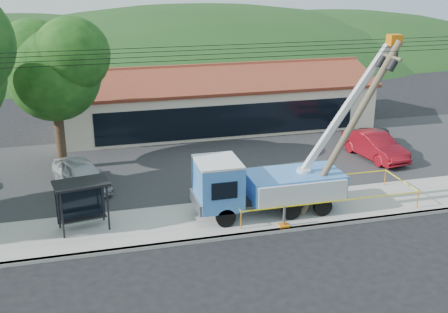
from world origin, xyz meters
TOP-DOWN VIEW (x-y plane):
  - ground at (0.00, 0.00)m, footprint 120.00×120.00m
  - curb at (0.00, 2.10)m, footprint 60.00×0.25m
  - sidewalk at (0.00, 4.00)m, footprint 60.00×4.00m
  - parking_lot at (0.00, 12.00)m, footprint 60.00×12.00m
  - strip_mall at (4.00, 19.98)m, footprint 22.50×8.53m
  - tree_lot at (-7.00, 13.00)m, footprint 6.30×5.60m
  - hill_center at (10.00, 55.00)m, footprint 89.60×64.00m
  - hill_east at (30.00, 55.00)m, footprint 72.80×52.00m
  - utility_truck at (2.47, 4.05)m, footprint 9.83×3.85m
  - leaning_pole at (6.60, 3.40)m, footprint 4.68×1.79m
  - bus_shelter at (-6.03, 4.57)m, footprint 2.59×1.84m
  - caution_tape at (5.42, 4.13)m, footprint 9.13×3.15m
  - car_silver at (-6.00, 9.54)m, footprint 3.46×5.02m
  - car_red at (11.67, 9.95)m, footprint 2.46×5.10m
  - car_dark at (12.79, 11.42)m, footprint 3.24×4.86m

SIDE VIEW (x-z plane):
  - ground at x=0.00m, z-range 0.00..0.00m
  - hill_center at x=10.00m, z-range -16.00..16.00m
  - hill_east at x=30.00m, z-range -13.00..13.00m
  - car_silver at x=-6.00m, z-range -0.79..0.79m
  - car_red at x=11.67m, z-range -0.81..0.81m
  - car_dark at x=12.79m, z-range -0.62..0.62m
  - parking_lot at x=0.00m, z-range 0.00..0.10m
  - curb at x=0.00m, z-range 0.00..0.15m
  - sidewalk at x=0.00m, z-range 0.00..0.15m
  - caution_tape at x=5.42m, z-range 0.37..1.28m
  - utility_truck at x=2.47m, z-range -2.49..5.85m
  - bus_shelter at x=-6.03m, z-range 0.67..2.97m
  - strip_mall at x=4.00m, z-range -0.46..4.22m
  - leaning_pole at x=6.60m, z-range 0.51..8.75m
  - tree_lot at x=-7.00m, z-range 1.74..10.68m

